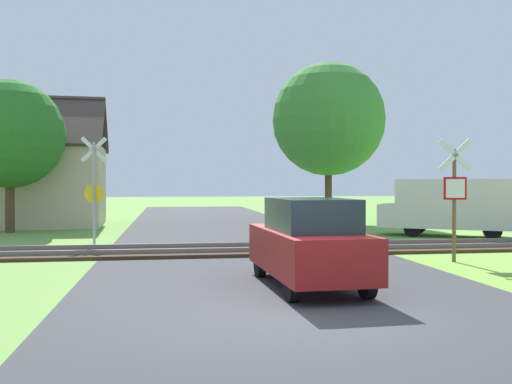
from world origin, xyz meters
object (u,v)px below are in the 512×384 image
Objects in this scene: house at (38,182)px; parked_car at (309,243)px; stop_sign_near at (455,192)px; mail_truck at (449,205)px; tree_left at (9,134)px; crossing_sign_far at (94,185)px; tree_right at (329,120)px.

parked_car is (9.16, -18.35, -1.25)m from house.
parked_car is (-4.68, -2.96, -0.95)m from stop_sign_near.
mail_truck is 1.26× the size of parked_car.
stop_sign_near is 18.19m from tree_left.
house is (-3.90, 9.58, 0.13)m from crossing_sign_far.
tree_left is at bearing -166.45° from tree_right.
tree_right reaches higher than house.
stop_sign_near is 7.64m from mail_truck.
parked_car is at bearing 42.17° from stop_sign_near.
mail_truck is at bearing 47.91° from parked_car.
stop_sign_near is 0.48× the size of house.
tree_left is (-4.14, 5.48, 2.13)m from crossing_sign_far.
tree_right is at bearing 49.23° from mail_truck.
stop_sign_near is 0.63× the size of mail_truck.
mail_truck is (3.37, 6.83, -0.60)m from stop_sign_near.
tree_right reaches higher than parked_car.
stop_sign_near is 0.51× the size of tree_left.
tree_right is (14.66, -0.51, 3.27)m from house.
mail_truck is (2.55, -8.05, -4.18)m from tree_right.
house reaches higher than parked_car.
crossing_sign_far is 7.19m from tree_left.
mail_truck is at bearing -106.44° from stop_sign_near.
stop_sign_near is 0.39× the size of tree_right.
stop_sign_near is 5.62m from parked_car.
house is 0.82× the size of tree_right.
house is 19.24m from mail_truck.
stop_sign_near is 15.33m from tree_right.
mail_truck is at bearing -29.38° from house.
tree_left reaches higher than house.
mail_truck is (17.21, -8.56, -0.90)m from house.
parked_car is (-8.05, -9.79, -0.34)m from mail_truck.
tree_left reaches higher than stop_sign_near.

